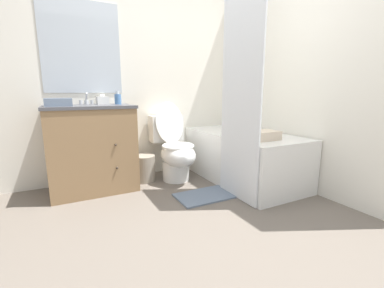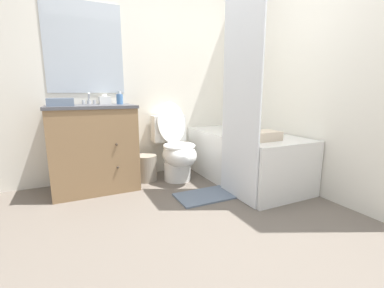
{
  "view_description": "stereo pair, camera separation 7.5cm",
  "coord_description": "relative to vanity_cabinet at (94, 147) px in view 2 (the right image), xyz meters",
  "views": [
    {
      "loc": [
        -1.04,
        -1.34,
        1.0
      ],
      "look_at": [
        0.05,
        0.76,
        0.53
      ],
      "focal_mm": 24.0,
      "sensor_mm": 36.0,
      "label": 1
    },
    {
      "loc": [
        -0.97,
        -1.37,
        1.0
      ],
      "look_at": [
        0.05,
        0.76,
        0.53
      ],
      "focal_mm": 24.0,
      "sensor_mm": 36.0,
      "label": 2
    }
  ],
  "objects": [
    {
      "name": "tissue_box",
      "position": [
        0.16,
        0.17,
        0.47
      ],
      "size": [
        0.12,
        0.13,
        0.11
      ],
      "color": "white",
      "rests_on": "vanity_cabinet"
    },
    {
      "name": "bath_mat",
      "position": [
        0.94,
        -0.71,
        -0.44
      ],
      "size": [
        0.58,
        0.36,
        0.02
      ],
      "color": "slate",
      "rests_on": "ground_plane"
    },
    {
      "name": "sink_faucet",
      "position": [
        -0.0,
        0.2,
        0.46
      ],
      "size": [
        0.14,
        0.12,
        0.12
      ],
      "color": "silver",
      "rests_on": "vanity_cabinet"
    },
    {
      "name": "vanity_cabinet",
      "position": [
        0.0,
        0.0,
        0.0
      ],
      "size": [
        0.84,
        0.58,
        0.88
      ],
      "color": "olive",
      "rests_on": "ground_plane"
    },
    {
      "name": "bath_towel_folded",
      "position": [
        1.43,
        -0.89,
        0.14
      ],
      "size": [
        0.36,
        0.22,
        0.09
      ],
      "color": "beige",
      "rests_on": "bathtub"
    },
    {
      "name": "wastebasket",
      "position": [
        0.55,
        0.01,
        -0.3
      ],
      "size": [
        0.25,
        0.25,
        0.3
      ],
      "color": "gray",
      "rests_on": "ground_plane"
    },
    {
      "name": "wall_right",
      "position": [
        1.98,
        -0.57,
        0.8
      ],
      "size": [
        0.05,
        2.69,
        2.5
      ],
      "color": "white",
      "rests_on": "ground_plane"
    },
    {
      "name": "bathtub",
      "position": [
        1.57,
        -0.46,
        -0.17
      ],
      "size": [
        0.74,
        1.46,
        0.55
      ],
      "color": "white",
      "rests_on": "ground_plane"
    },
    {
      "name": "wall_back",
      "position": [
        0.76,
        0.3,
        0.8
      ],
      "size": [
        8.0,
        0.06,
        2.5
      ],
      "color": "white",
      "rests_on": "ground_plane"
    },
    {
      "name": "shower_curtain",
      "position": [
        1.19,
        -0.88,
        0.51
      ],
      "size": [
        0.02,
        0.56,
        1.92
      ],
      "color": "white",
      "rests_on": "ground_plane"
    },
    {
      "name": "toilet",
      "position": [
        0.88,
        -0.09,
        -0.11
      ],
      "size": [
        0.4,
        0.7,
        0.9
      ],
      "color": "white",
      "rests_on": "ground_plane"
    },
    {
      "name": "soap_dispenser",
      "position": [
        0.3,
        0.05,
        0.49
      ],
      "size": [
        0.07,
        0.07,
        0.14
      ],
      "color": "#4C7AB2",
      "rests_on": "vanity_cabinet"
    },
    {
      "name": "ground_plane",
      "position": [
        0.77,
        -1.42,
        -0.45
      ],
      "size": [
        14.0,
        14.0,
        0.0
      ],
      "primitive_type": "plane",
      "color": "#6B6056"
    },
    {
      "name": "hand_towel_folded",
      "position": [
        -0.27,
        -0.11,
        0.46
      ],
      "size": [
        0.23,
        0.18,
        0.07
      ],
      "color": "slate",
      "rests_on": "vanity_cabinet"
    }
  ]
}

